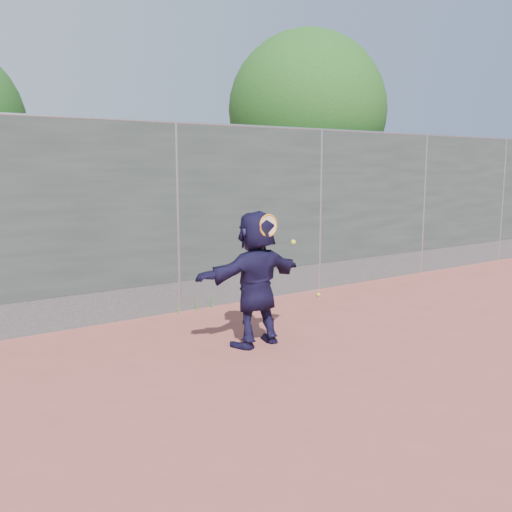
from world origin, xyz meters
TOP-DOWN VIEW (x-y plane):
  - ground at (0.00, 0.00)m, footprint 80.00×80.00m
  - player at (0.02, 1.36)m, footprint 1.68×0.65m
  - ball_ground at (2.56, 3.01)m, footprint 0.07×0.07m
  - fence at (-0.00, 3.50)m, footprint 20.00×0.06m
  - swing_action at (0.10, 1.16)m, footprint 0.57×0.15m
  - tree_right at (4.68, 5.75)m, footprint 3.78×3.60m
  - weed_clump at (0.29, 3.38)m, footprint 0.68×0.07m

SIDE VIEW (x-z plane):
  - ground at x=0.00m, z-range 0.00..0.00m
  - ball_ground at x=2.56m, z-range 0.00..0.07m
  - weed_clump at x=0.29m, z-range -0.02..0.28m
  - player at x=0.02m, z-range 0.00..1.78m
  - swing_action at x=0.10m, z-range 1.30..1.81m
  - fence at x=0.00m, z-range 0.07..3.09m
  - tree_right at x=4.68m, z-range 0.80..6.19m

